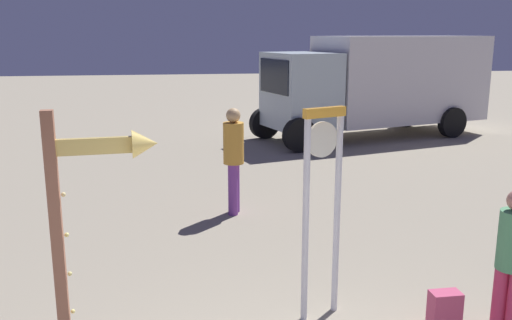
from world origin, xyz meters
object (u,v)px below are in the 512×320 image
object	(u,v)px
backpack	(444,313)
person_distant	(234,155)
arrow_sign	(90,203)
person_near_clock	(512,258)
standing_clock	(322,192)
box_truck_near	(381,82)

from	to	relation	value
backpack	person_distant	xyz separation A→B (m)	(-1.68, 4.26, 0.79)
person_distant	backpack	bearing A→B (deg)	-68.48
arrow_sign	person_near_clock	xyz separation A→B (m)	(4.00, -0.09, -0.73)
standing_clock	person_distant	size ratio (longest dim) A/B	1.26
backpack	person_near_clock	bearing A→B (deg)	-16.74
arrow_sign	box_truck_near	distance (m)	13.05
arrow_sign	box_truck_near	bearing A→B (deg)	57.83
arrow_sign	person_near_clock	distance (m)	4.06
standing_clock	box_truck_near	size ratio (longest dim) A/B	0.31
arrow_sign	box_truck_near	world-z (taller)	box_truck_near
arrow_sign	person_distant	world-z (taller)	arrow_sign
person_near_clock	box_truck_near	size ratio (longest dim) A/B	0.21
person_near_clock	person_distant	distance (m)	4.97
arrow_sign	box_truck_near	xyz separation A→B (m)	(6.95, 11.04, 0.03)
person_near_clock	backpack	distance (m)	0.88
arrow_sign	person_distant	distance (m)	4.72
standing_clock	person_distant	bearing A→B (deg)	98.09
person_near_clock	standing_clock	bearing A→B (deg)	156.02
standing_clock	person_near_clock	world-z (taller)	standing_clock
standing_clock	arrow_sign	bearing A→B (deg)	-163.23
box_truck_near	person_distant	bearing A→B (deg)	-127.83
standing_clock	backpack	xyz separation A→B (m)	(1.16, -0.60, -1.17)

